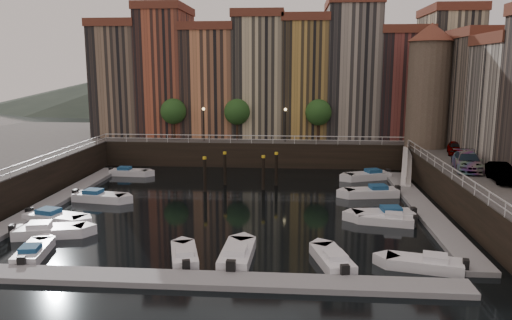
# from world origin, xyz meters

# --- Properties ---
(ground) EXTENTS (200.00, 200.00, 0.00)m
(ground) POSITION_xyz_m (0.00, 0.00, 0.00)
(ground) COLOR black
(ground) RESTS_ON ground
(quay_far) EXTENTS (80.00, 20.00, 3.00)m
(quay_far) POSITION_xyz_m (0.00, 26.00, 1.50)
(quay_far) COLOR black
(quay_far) RESTS_ON ground
(dock_left) EXTENTS (2.00, 28.00, 0.35)m
(dock_left) POSITION_xyz_m (-16.20, -1.00, 0.17)
(dock_left) COLOR gray
(dock_left) RESTS_ON ground
(dock_right) EXTENTS (2.00, 28.00, 0.35)m
(dock_right) POSITION_xyz_m (16.20, -1.00, 0.17)
(dock_right) COLOR gray
(dock_right) RESTS_ON ground
(dock_near) EXTENTS (30.00, 2.00, 0.35)m
(dock_near) POSITION_xyz_m (0.00, -17.00, 0.17)
(dock_near) COLOR gray
(dock_near) RESTS_ON ground
(mountains) EXTENTS (145.00, 100.00, 18.00)m
(mountains) POSITION_xyz_m (1.72, 110.00, 7.92)
(mountains) COLOR #2D382D
(mountains) RESTS_ON ground
(far_terrace) EXTENTS (48.70, 10.30, 17.50)m
(far_terrace) POSITION_xyz_m (3.31, 23.50, 10.95)
(far_terrace) COLOR #7E6750
(far_terrace) RESTS_ON quay_far
(corner_tower) EXTENTS (5.20, 5.20, 13.80)m
(corner_tower) POSITION_xyz_m (20.00, 14.50, 10.19)
(corner_tower) COLOR #6B5B4C
(corner_tower) RESTS_ON quay_right
(promenade_trees) EXTENTS (21.20, 3.20, 5.20)m
(promenade_trees) POSITION_xyz_m (-1.33, 18.20, 6.58)
(promenade_trees) COLOR black
(promenade_trees) RESTS_ON quay_far
(street_lamps) EXTENTS (10.36, 0.36, 4.18)m
(street_lamps) POSITION_xyz_m (-1.00, 17.20, 5.90)
(street_lamps) COLOR black
(street_lamps) RESTS_ON quay_far
(railings) EXTENTS (36.08, 34.04, 0.52)m
(railings) POSITION_xyz_m (0.00, 4.88, 3.79)
(railings) COLOR white
(railings) RESTS_ON ground
(gangway) EXTENTS (2.78, 8.32, 3.73)m
(gangway) POSITION_xyz_m (17.10, 10.00, 1.92)
(gangway) COLOR white
(gangway) RESTS_ON ground
(mooring_pilings) EXTENTS (7.20, 3.54, 3.78)m
(mooring_pilings) POSITION_xyz_m (-0.01, 5.76, 1.65)
(mooring_pilings) COLOR black
(mooring_pilings) RESTS_ON ground
(boat_left_0) EXTENTS (5.22, 2.90, 1.17)m
(boat_left_0) POSITION_xyz_m (-12.44, -10.06, 0.39)
(boat_left_0) COLOR white
(boat_left_0) RESTS_ON ground
(boat_left_1) EXTENTS (5.37, 3.09, 1.20)m
(boat_left_1) POSITION_xyz_m (-13.45, -6.98, 0.40)
(boat_left_1) COLOR white
(boat_left_1) RESTS_ON ground
(boat_left_2) EXTENTS (5.14, 2.49, 1.16)m
(boat_left_2) POSITION_xyz_m (-12.54, -0.37, 0.39)
(boat_left_2) COLOR white
(boat_left_2) RESTS_ON ground
(boat_left_4) EXTENTS (4.55, 1.87, 1.04)m
(boat_left_4) POSITION_xyz_m (-13.48, 10.68, 0.35)
(boat_left_4) COLOR white
(boat_left_4) RESTS_ON ground
(boat_right_0) EXTENTS (4.81, 2.67, 1.08)m
(boat_right_0) POSITION_xyz_m (13.20, -14.03, 0.36)
(boat_right_0) COLOR white
(boat_right_0) RESTS_ON ground
(boat_right_1) EXTENTS (4.52, 2.36, 1.01)m
(boat_right_1) POSITION_xyz_m (12.47, -5.18, 0.34)
(boat_right_1) COLOR white
(boat_right_1) RESTS_ON ground
(boat_right_2) EXTENTS (5.15, 2.42, 1.16)m
(boat_right_2) POSITION_xyz_m (12.42, -4.03, 0.39)
(boat_right_2) COLOR white
(boat_right_2) RESTS_ON ground
(boat_right_3) EXTENTS (5.30, 2.70, 1.19)m
(boat_right_3) POSITION_xyz_m (12.58, 3.28, 0.40)
(boat_right_3) COLOR white
(boat_right_3) RESTS_ON ground
(boat_right_4) EXTENTS (5.25, 3.51, 1.19)m
(boat_right_4) POSITION_xyz_m (13.26, 10.75, 0.40)
(boat_right_4) COLOR white
(boat_right_4) RESTS_ON ground
(boat_near_0) EXTENTS (2.29, 4.45, 1.00)m
(boat_near_0) POSITION_xyz_m (-11.42, -13.98, 0.34)
(boat_near_0) COLOR white
(boat_near_0) RESTS_ON ground
(boat_near_1) EXTENTS (2.59, 4.41, 0.99)m
(boat_near_1) POSITION_xyz_m (-1.62, -13.79, 0.33)
(boat_near_1) COLOR white
(boat_near_1) RESTS_ON ground
(boat_near_2) EXTENTS (2.01, 5.14, 1.17)m
(boat_near_2) POSITION_xyz_m (1.69, -13.57, 0.40)
(boat_near_2) COLOR white
(boat_near_2) RESTS_ON ground
(boat_near_3) EXTENTS (2.72, 4.79, 1.07)m
(boat_near_3) POSITION_xyz_m (7.63, -13.80, 0.36)
(boat_near_3) COLOR white
(boat_near_3) RESTS_ON ground
(car_a) EXTENTS (2.51, 4.26, 1.36)m
(car_a) POSITION_xyz_m (21.88, 9.54, 3.68)
(car_a) COLOR gray
(car_a) RESTS_ON quay_right
(car_b) EXTENTS (1.94, 4.65, 1.49)m
(car_b) POSITION_xyz_m (21.57, -3.32, 3.75)
(car_b) COLOR gray
(car_b) RESTS_ON quay_right
(car_c) EXTENTS (3.07, 5.74, 1.58)m
(car_c) POSITION_xyz_m (20.27, 1.07, 3.79)
(car_c) COLOR gray
(car_c) RESTS_ON quay_right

